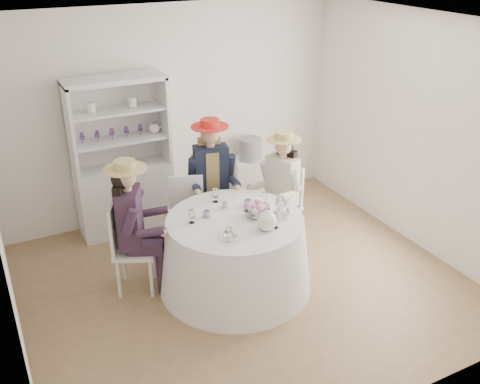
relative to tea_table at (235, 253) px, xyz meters
name	(u,v)px	position (x,y,z in m)	size (l,w,h in m)	color
ground	(244,283)	(0.10, -0.01, -0.40)	(4.50, 4.50, 0.00)	olive
ceiling	(245,25)	(0.10, -0.01, 2.30)	(4.50, 4.50, 0.00)	white
wall_back	(173,114)	(0.10, 1.99, 0.95)	(4.50, 4.50, 0.00)	white
wall_front	(381,272)	(0.10, -2.01, 0.95)	(4.50, 4.50, 0.00)	white
wall_right	(418,133)	(2.35, -0.01, 0.95)	(4.50, 4.50, 0.00)	white
tea_table	(235,253)	(0.00, 0.00, 0.00)	(1.61, 1.61, 0.81)	white
hutch	(124,178)	(-0.66, 1.75, 0.29)	(1.30, 0.81, 1.96)	silver
side_table	(250,180)	(1.10, 1.74, -0.09)	(0.40, 0.40, 0.63)	silver
hatbox	(250,149)	(1.10, 1.74, 0.38)	(0.30, 0.30, 0.30)	black
guest_left	(133,220)	(-0.94, 0.42, 0.42)	(0.62, 0.56, 1.47)	silver
guest_mid	(211,174)	(0.20, 1.01, 0.47)	(0.58, 0.61, 1.53)	silver
guest_right	(281,183)	(0.87, 0.55, 0.40)	(0.59, 0.54, 1.42)	silver
spare_chair	(187,208)	(-0.15, 0.96, 0.13)	(0.52, 0.52, 0.98)	silver
teacup_a	(207,214)	(-0.24, 0.16, 0.44)	(0.08, 0.08, 0.06)	white
teacup_b	(225,206)	(0.01, 0.26, 0.44)	(0.06, 0.06, 0.06)	white
teacup_c	(248,204)	(0.25, 0.18, 0.44)	(0.09, 0.09, 0.07)	white
flower_bowl	(255,215)	(0.20, -0.06, 0.43)	(0.21, 0.21, 0.05)	white
flower_arrangement	(257,208)	(0.23, -0.05, 0.50)	(0.20, 0.20, 0.08)	pink
table_teapot	(267,221)	(0.18, -0.33, 0.50)	(0.28, 0.20, 0.21)	white
sandwich_plate	(231,234)	(-0.19, -0.28, 0.42)	(0.25, 0.25, 0.06)	white
cupcake_stand	(282,209)	(0.46, -0.16, 0.48)	(0.22, 0.22, 0.20)	white
stemware_set	(235,212)	(0.00, 0.00, 0.48)	(0.92, 0.88, 0.15)	white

